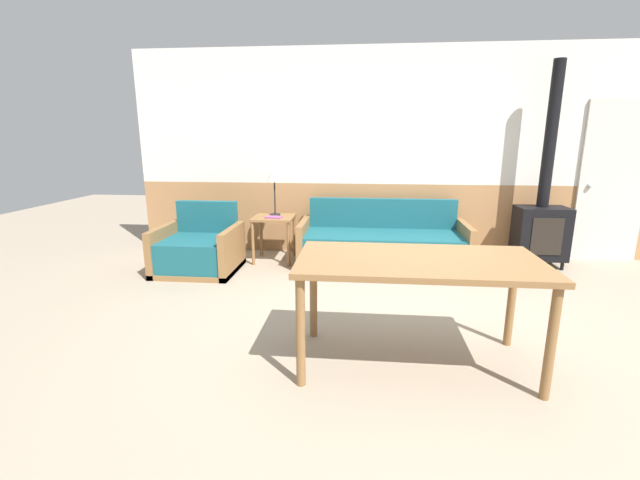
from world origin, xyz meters
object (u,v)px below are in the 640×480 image
at_px(couch, 382,246).
at_px(table_lamp, 274,177).
at_px(wood_stove, 542,217).
at_px(side_table, 274,225).
at_px(dining_table, 418,270).
at_px(armchair, 199,251).

relative_size(couch, table_lamp, 3.35).
relative_size(table_lamp, wood_stove, 0.25).
height_order(side_table, table_lamp, table_lamp).
xyz_separation_m(dining_table, wood_stove, (1.80, 2.56, -0.07)).
distance_m(armchair, dining_table, 3.06).
bearing_deg(couch, dining_table, -86.94).
height_order(couch, wood_stove, wood_stove).
xyz_separation_m(couch, side_table, (-1.39, 0.06, 0.23)).
xyz_separation_m(couch, wood_stove, (1.93, 0.16, 0.38)).
distance_m(side_table, table_lamp, 0.61).
xyz_separation_m(side_table, table_lamp, (0.00, 0.09, 0.60)).
distance_m(couch, armchair, 2.25).
bearing_deg(side_table, couch, -2.43).
bearing_deg(table_lamp, armchair, -143.05).
bearing_deg(couch, side_table, 177.57).
distance_m(side_table, wood_stove, 3.32).
bearing_deg(armchair, dining_table, -43.93).
relative_size(couch, side_table, 3.53).
relative_size(couch, dining_table, 1.26).
distance_m(armchair, wood_stove, 4.19).
height_order(armchair, side_table, armchair).
height_order(couch, table_lamp, table_lamp).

